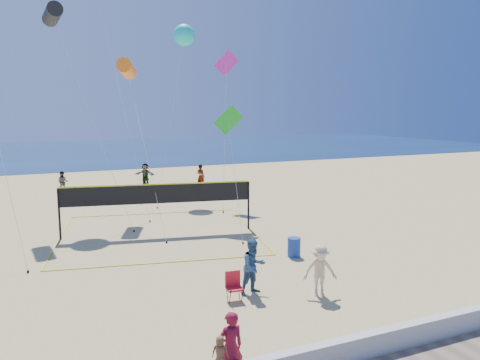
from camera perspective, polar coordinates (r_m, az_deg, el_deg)
name	(u,v)px	position (r m, az deg, el deg)	size (l,w,h in m)	color
ground	(229,325)	(14.18, -1.35, -17.23)	(120.00, 120.00, 0.00)	tan
ocean	(71,151)	(74.23, -19.96, 3.32)	(140.00, 50.00, 0.03)	navy
woman	(230,348)	(11.21, -1.17, -19.76)	(0.63, 0.41, 1.71)	maroon
toddler	(220,353)	(10.73, -2.44, -20.35)	(0.38, 0.25, 0.77)	brown
bystander_a	(254,266)	(16.02, 1.66, -10.50)	(0.92, 0.71, 1.88)	#31537A
bystander_b	(320,270)	(16.06, 9.73, -10.81)	(1.13, 0.65, 1.75)	beige
far_person_1	(145,175)	(38.50, -11.48, 0.61)	(1.75, 0.56, 1.88)	gray
far_person_2	(201,176)	(36.85, -4.81, 0.43)	(0.70, 0.46, 1.92)	gray
far_person_3	(63,182)	(37.27, -20.79, -0.25)	(0.79, 0.61, 1.62)	gray
far_person_4	(146,174)	(40.18, -11.43, 0.77)	(1.06, 0.61, 1.65)	gray
camp_chair	(234,284)	(15.62, -0.77, -12.60)	(0.56, 0.67, 1.05)	red
trash_barrel	(294,247)	(20.11, 6.60, -8.14)	(0.54, 0.54, 0.82)	navy
volleyball_net	(158,199)	(23.60, -10.00, -2.35)	(11.12, 11.00, 2.54)	black
kite_1	(52,14)	(28.47, -21.89, 18.22)	(3.64, 5.70, 11.79)	black
kite_2	(127,69)	(28.87, -13.65, 13.03)	(1.51, 8.75, 9.10)	orange
kite_4	(229,125)	(25.11, -1.36, 6.71)	(1.89, 4.49, 6.43)	green
kite_5	(226,70)	(31.86, -1.71, 13.25)	(2.63, 4.48, 10.10)	#CC2BB5
kite_7	(184,35)	(35.04, -6.83, 17.14)	(4.37, 5.58, 12.18)	#18D6CE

